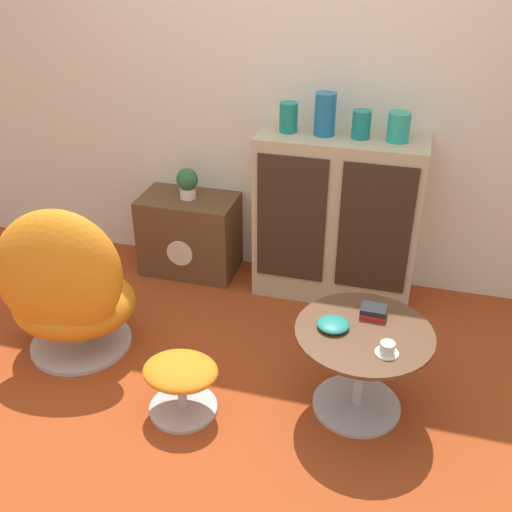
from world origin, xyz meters
The scene contains 15 objects.
ground_plane centered at (0.00, 0.00, 0.00)m, with size 12.00×12.00×0.00m, color #9E3D19.
wall_back centered at (0.00, 1.47, 1.30)m, with size 6.40×0.06×2.60m.
sideboard centered at (0.35, 1.25, 0.50)m, with size 0.95×0.39×1.01m.
tv_console centered at (-0.60, 1.26, 0.26)m, with size 0.61×0.38×0.52m.
egg_chair centered at (-0.89, 0.27, 0.40)m, with size 0.75×0.70×0.88m.
ottoman centered at (-0.17, 0.01, 0.20)m, with size 0.36×0.33×0.28m.
coffee_table centered at (0.63, 0.25, 0.29)m, with size 0.63×0.63×0.45m.
vase_leftmost centered at (0.04, 1.25, 1.09)m, with size 0.10×0.10×0.16m.
vase_inner_left centered at (0.24, 1.25, 1.12)m, with size 0.12×0.12×0.23m.
vase_inner_right centered at (0.44, 1.25, 1.08)m, with size 0.10×0.10×0.15m.
vase_rightmost centered at (0.64, 1.25, 1.09)m, with size 0.12×0.12×0.16m.
potted_plant centered at (-0.59, 1.26, 0.63)m, with size 0.14×0.14×0.19m.
teacup centered at (0.74, 0.12, 0.48)m, with size 0.10×0.10×0.06m.
book_stack centered at (0.66, 0.37, 0.48)m, with size 0.12×0.10×0.05m.
bowl centered at (0.49, 0.24, 0.47)m, with size 0.15×0.15×0.04m.
Camera 1 is at (0.74, -1.95, 2.08)m, focal length 42.00 mm.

